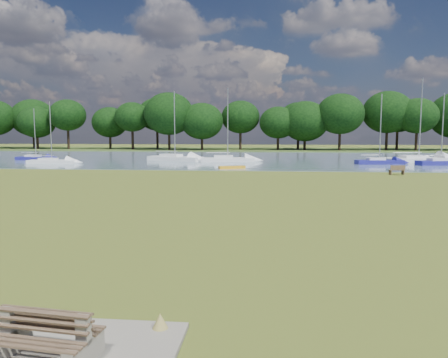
# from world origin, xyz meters

# --- Properties ---
(ground) EXTENTS (220.00, 220.00, 0.00)m
(ground) POSITION_xyz_m (0.00, 0.00, 0.00)
(ground) COLOR brown
(river) EXTENTS (220.00, 40.00, 0.10)m
(river) POSITION_xyz_m (0.00, 42.00, 0.00)
(river) COLOR slate
(river) RESTS_ON ground
(far_bank) EXTENTS (220.00, 20.00, 0.40)m
(far_bank) POSITION_xyz_m (0.00, 72.00, 0.00)
(far_bank) COLOR #4C6626
(far_bank) RESTS_ON ground
(bench_pair) EXTENTS (1.78, 1.18, 0.90)m
(bench_pair) POSITION_xyz_m (-0.00, -14.00, 0.47)
(bench_pair) COLOR gray
(bench_pair) RESTS_ON concrete_pad
(riverbank_bench) EXTENTS (1.46, 0.73, 0.87)m
(riverbank_bench) POSITION_xyz_m (15.18, 19.63, 0.43)
(riverbank_bench) COLOR brown
(riverbank_bench) RESTS_ON ground
(kayak) EXTENTS (2.80, 1.68, 0.28)m
(kayak) POSITION_xyz_m (0.01, 24.13, 0.19)
(kayak) COLOR #F2A61B
(kayak) RESTS_ON river
(tree_line) EXTENTS (117.65, 9.83, 11.90)m
(tree_line) POSITION_xyz_m (-12.91, 68.00, 7.11)
(tree_line) COLOR black
(tree_line) RESTS_ON far_bank
(sailboat_2) EXTENTS (7.76, 4.71, 9.02)m
(sailboat_2) POSITION_xyz_m (-8.51, 35.72, 0.56)
(sailboat_2) COLOR white
(sailboat_2) RESTS_ON river
(sailboat_3) EXTENTS (5.77, 2.88, 8.12)m
(sailboat_3) POSITION_xyz_m (23.25, 31.23, 0.54)
(sailboat_3) COLOR navy
(sailboat_3) RESTS_ON river
(sailboat_4) EXTENTS (5.66, 2.44, 8.14)m
(sailboat_4) POSITION_xyz_m (16.65, 32.06, 0.52)
(sailboat_4) COLOR navy
(sailboat_4) RESTS_ON river
(sailboat_5) EXTENTS (8.95, 4.34, 10.46)m
(sailboat_5) POSITION_xyz_m (22.50, 36.37, 0.55)
(sailboat_5) COLOR white
(sailboat_5) RESTS_ON river
(sailboat_6) EXTENTS (5.69, 1.82, 7.32)m
(sailboat_6) POSITION_xyz_m (-22.00, 29.08, 0.45)
(sailboat_6) COLOR white
(sailboat_6) RESTS_ON river
(sailboat_7) EXTENTS (5.43, 1.95, 6.84)m
(sailboat_7) POSITION_xyz_m (-27.19, 34.87, 0.48)
(sailboat_7) COLOR navy
(sailboat_7) RESTS_ON river
(sailboat_8) EXTENTS (6.88, 2.77, 9.21)m
(sailboat_8) POSITION_xyz_m (-1.42, 34.09, 0.55)
(sailboat_8) COLOR white
(sailboat_8) RESTS_ON river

